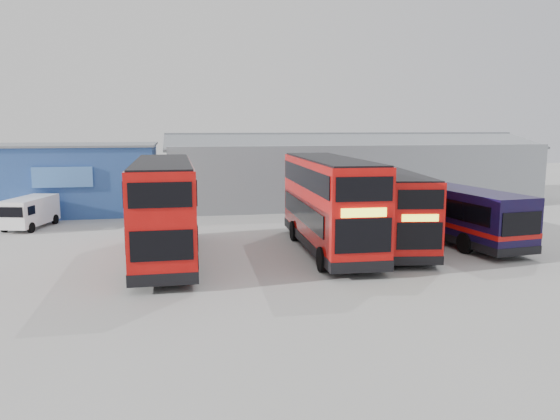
% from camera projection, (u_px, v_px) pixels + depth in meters
% --- Properties ---
extents(ground_plane, '(120.00, 120.00, 0.00)m').
position_uv_depth(ground_plane, '(310.00, 260.00, 26.67)').
color(ground_plane, '#979692').
rests_on(ground_plane, ground).
extents(office_block, '(12.30, 8.32, 5.12)m').
position_uv_depth(office_block, '(74.00, 178.00, 41.21)').
color(office_block, navy).
rests_on(office_block, ground).
extents(maintenance_shed, '(30.50, 12.00, 5.89)m').
position_uv_depth(maintenance_shed, '(345.00, 171.00, 47.15)').
color(maintenance_shed, gray).
rests_on(maintenance_shed, ground).
extents(double_decker_left, '(3.01, 11.49, 4.84)m').
position_uv_depth(double_decker_left, '(164.00, 211.00, 26.26)').
color(double_decker_left, red).
rests_on(double_decker_left, ground).
extents(double_decker_centre, '(3.13, 11.53, 4.84)m').
position_uv_depth(double_decker_centre, '(329.00, 205.00, 28.16)').
color(double_decker_centre, red).
rests_on(double_decker_centre, ground).
extents(double_decker_right, '(3.66, 9.82, 4.07)m').
position_uv_depth(double_decker_right, '(393.00, 211.00, 28.84)').
color(double_decker_right, red).
rests_on(double_decker_right, ground).
extents(single_decker_blue, '(4.08, 11.54, 3.07)m').
position_uv_depth(single_decker_blue, '(449.00, 213.00, 31.09)').
color(single_decker_blue, black).
rests_on(single_decker_blue, ground).
extents(panel_van, '(2.87, 4.76, 1.95)m').
position_uv_depth(panel_van, '(30.00, 211.00, 34.72)').
color(panel_van, white).
rests_on(panel_van, ground).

